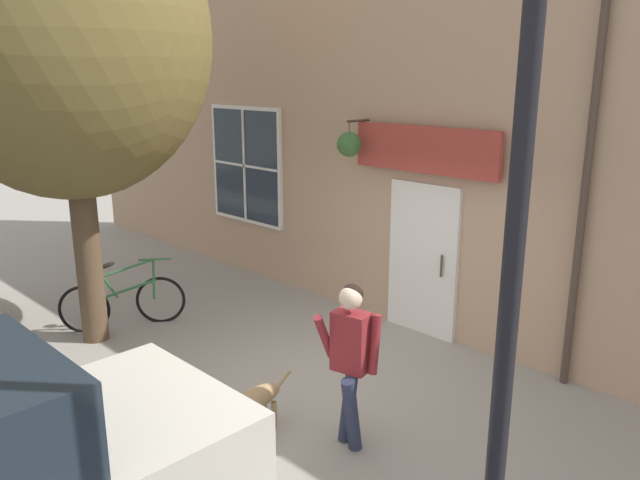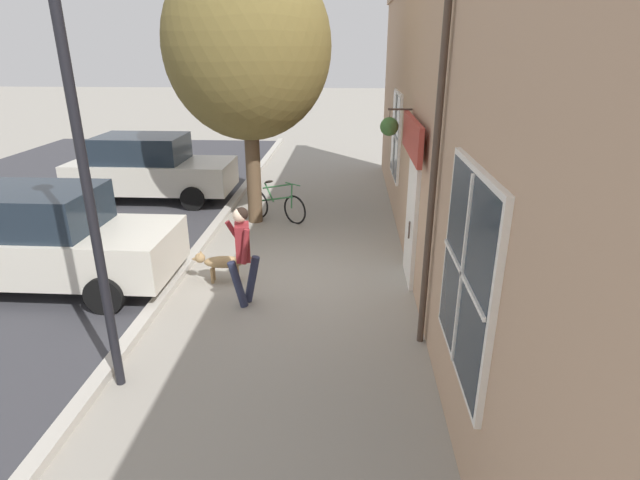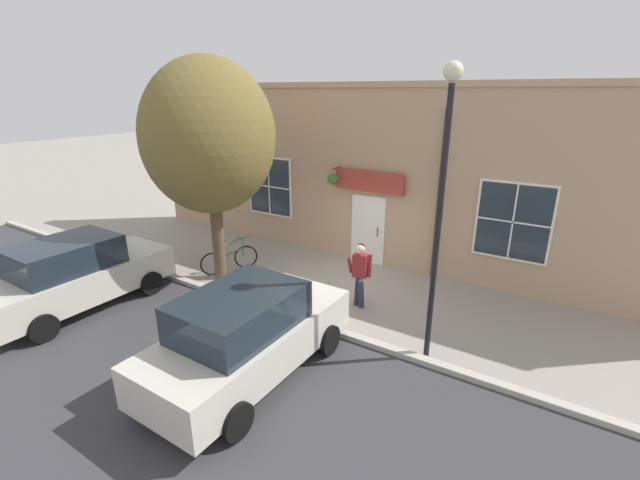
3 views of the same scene
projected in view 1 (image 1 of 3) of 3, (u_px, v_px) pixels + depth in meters
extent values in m
plane|color=gray|center=(313.00, 385.00, 7.24)|extent=(90.00, 90.00, 0.00)
cube|color=#B2ADA3|center=(162.00, 453.00, 5.85)|extent=(0.20, 28.00, 0.12)
cube|color=tan|center=(440.00, 147.00, 8.18)|extent=(0.30, 18.00, 5.14)
cube|color=white|center=(423.00, 259.00, 8.50)|extent=(0.10, 1.10, 2.10)
cube|color=#232D38|center=(422.00, 263.00, 8.49)|extent=(0.03, 0.90, 1.90)
cylinder|color=#47382D|center=(441.00, 266.00, 8.20)|extent=(0.03, 0.03, 0.30)
cube|color=#AD3D33|center=(424.00, 150.00, 8.04)|extent=(0.08, 2.20, 0.60)
cylinder|color=#47382D|center=(585.00, 188.00, 6.71)|extent=(0.09, 0.09, 4.63)
cylinder|color=#47382D|center=(358.00, 121.00, 8.58)|extent=(0.44, 0.04, 0.04)
cylinder|color=#47382D|center=(349.00, 135.00, 8.50)|extent=(0.01, 0.01, 0.34)
cone|color=#2D2823|center=(349.00, 151.00, 8.56)|extent=(0.32, 0.32, 0.18)
sphere|color=#3D6B33|center=(349.00, 144.00, 8.54)|extent=(0.34, 0.34, 0.34)
cube|color=white|center=(247.00, 165.00, 10.84)|extent=(0.08, 1.82, 2.02)
cube|color=#232D38|center=(245.00, 166.00, 10.82)|extent=(0.03, 1.70, 1.90)
cube|color=white|center=(244.00, 166.00, 10.81)|extent=(0.04, 0.04, 1.90)
cube|color=white|center=(244.00, 166.00, 10.81)|extent=(0.04, 1.70, 0.04)
cylinder|color=#282D47|center=(352.00, 415.00, 5.86)|extent=(0.31, 0.19, 0.81)
cylinder|color=#282D47|center=(349.00, 400.00, 6.13)|extent=(0.31, 0.19, 0.81)
cube|color=maroon|center=(351.00, 341.00, 5.81)|extent=(0.29, 0.38, 0.58)
sphere|color=beige|center=(351.00, 298.00, 5.68)|extent=(0.22, 0.22, 0.22)
sphere|color=black|center=(352.00, 295.00, 5.70)|extent=(0.21, 0.21, 0.21)
cylinder|color=maroon|center=(375.00, 345.00, 5.72)|extent=(0.18, 0.12, 0.57)
cylinder|color=maroon|center=(325.00, 337.00, 5.85)|extent=(0.34, 0.15, 0.52)
ellipsoid|color=#997A51|center=(253.00, 399.00, 6.18)|extent=(0.73, 0.29, 0.21)
cylinder|color=#997A51|center=(243.00, 432.00, 6.04)|extent=(0.06, 0.06, 0.28)
cylinder|color=#997A51|center=(233.00, 427.00, 6.13)|extent=(0.06, 0.06, 0.28)
cylinder|color=#997A51|center=(274.00, 414.00, 6.36)|extent=(0.06, 0.06, 0.28)
cylinder|color=#997A51|center=(264.00, 410.00, 6.44)|extent=(0.06, 0.06, 0.28)
sphere|color=#997A51|center=(221.00, 409.00, 5.85)|extent=(0.18, 0.18, 0.18)
cone|color=#997A51|center=(212.00, 415.00, 5.78)|extent=(0.11, 0.10, 0.09)
cone|color=#997A51|center=(225.00, 402.00, 5.81)|extent=(0.06, 0.06, 0.07)
cone|color=#997A51|center=(218.00, 399.00, 5.87)|extent=(0.06, 0.06, 0.07)
cylinder|color=#997A51|center=(284.00, 379.00, 6.49)|extent=(0.21, 0.05, 0.14)
cylinder|color=brown|center=(87.00, 244.00, 8.16)|extent=(0.34, 0.34, 2.68)
ellipsoid|color=brown|center=(66.00, 36.00, 7.48)|extent=(3.60, 3.24, 3.96)
sphere|color=brown|center=(48.00, 90.00, 7.48)|extent=(1.72, 1.72, 1.72)
torus|color=black|center=(161.00, 300.00, 9.01)|extent=(0.58, 0.47, 0.70)
torus|color=black|center=(84.00, 310.00, 8.65)|extent=(0.58, 0.47, 0.70)
cylinder|color=#33723F|center=(122.00, 291.00, 8.78)|extent=(0.90, 0.43, 0.27)
cylinder|color=#33723F|center=(108.00, 283.00, 8.68)|extent=(0.26, 0.14, 0.46)
cylinder|color=#33723F|center=(124.00, 269.00, 8.72)|extent=(0.76, 0.37, 0.23)
cylinder|color=#33723F|center=(154.00, 280.00, 8.90)|extent=(0.07, 0.06, 0.58)
cylinder|color=#33723F|center=(155.00, 259.00, 8.84)|extent=(0.38, 0.30, 0.03)
ellipsoid|color=black|center=(106.00, 266.00, 8.61)|extent=(0.27, 0.19, 0.11)
cylinder|color=black|center=(75.00, 450.00, 5.47)|extent=(0.62, 0.18, 0.62)
cylinder|color=black|center=(513.00, 260.00, 3.18)|extent=(0.11, 0.11, 5.18)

